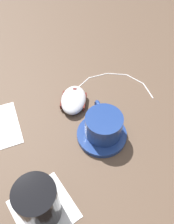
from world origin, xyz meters
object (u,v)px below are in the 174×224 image
object	(u,v)px
saucer	(102,135)
computer_mouse	(74,100)
coffee_cup	(103,125)
drinking_glass	(38,203)

from	to	relation	value
saucer	computer_mouse	world-z (taller)	computer_mouse
computer_mouse	coffee_cup	bearing A→B (deg)	100.45
coffee_cup	computer_mouse	xyz separation A→B (m)	(0.02, -0.12, -0.03)
saucer	drinking_glass	size ratio (longest dim) A/B	1.15
computer_mouse	drinking_glass	distance (m)	0.30
saucer	computer_mouse	bearing A→B (deg)	-82.18
computer_mouse	drinking_glass	size ratio (longest dim) A/B	1.13
computer_mouse	drinking_glass	xyz separation A→B (m)	(0.18, 0.23, 0.04)
saucer	computer_mouse	size ratio (longest dim) A/B	1.02
computer_mouse	drinking_glass	world-z (taller)	drinking_glass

